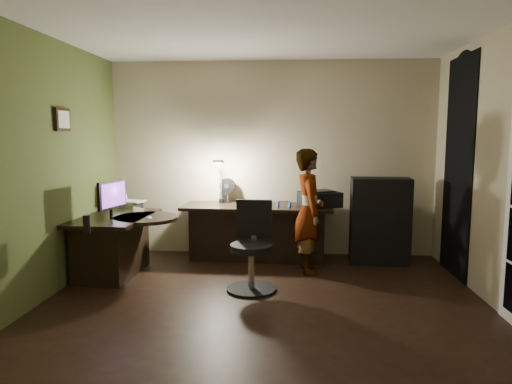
# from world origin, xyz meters

# --- Properties ---
(floor) EXTENTS (4.50, 4.00, 0.01)m
(floor) POSITION_xyz_m (0.00, 0.00, -0.01)
(floor) COLOR black
(floor) RESTS_ON ground
(ceiling) EXTENTS (4.50, 4.00, 0.01)m
(ceiling) POSITION_xyz_m (0.00, 0.00, 2.71)
(ceiling) COLOR silver
(ceiling) RESTS_ON floor
(wall_back) EXTENTS (4.50, 0.01, 2.70)m
(wall_back) POSITION_xyz_m (0.00, 2.00, 1.35)
(wall_back) COLOR tan
(wall_back) RESTS_ON floor
(wall_front) EXTENTS (4.50, 0.01, 2.70)m
(wall_front) POSITION_xyz_m (0.00, -2.00, 1.35)
(wall_front) COLOR tan
(wall_front) RESTS_ON floor
(wall_left) EXTENTS (0.01, 4.00, 2.70)m
(wall_left) POSITION_xyz_m (-2.25, 0.00, 1.35)
(wall_left) COLOR tan
(wall_left) RESTS_ON floor
(wall_right) EXTENTS (0.01, 4.00, 2.70)m
(wall_right) POSITION_xyz_m (2.25, 0.00, 1.35)
(wall_right) COLOR tan
(wall_right) RESTS_ON floor
(green_wall_overlay) EXTENTS (0.00, 4.00, 2.70)m
(green_wall_overlay) POSITION_xyz_m (-2.24, 0.00, 1.35)
(green_wall_overlay) COLOR #485827
(green_wall_overlay) RESTS_ON floor
(arched_doorway) EXTENTS (0.01, 0.90, 2.60)m
(arched_doorway) POSITION_xyz_m (2.24, 1.15, 1.30)
(arched_doorway) COLOR black
(arched_doorway) RESTS_ON floor
(framed_picture) EXTENTS (0.04, 0.30, 0.25)m
(framed_picture) POSITION_xyz_m (-2.22, 0.45, 1.85)
(framed_picture) COLOR black
(framed_picture) RESTS_ON wall_left
(desk_left) EXTENTS (0.81, 1.27, 0.72)m
(desk_left) POSITION_xyz_m (-1.83, 0.85, 0.36)
(desk_left) COLOR black
(desk_left) RESTS_ON floor
(desk_right) EXTENTS (2.02, 0.78, 0.75)m
(desk_right) POSITION_xyz_m (-0.17, 1.63, 0.37)
(desk_right) COLOR black
(desk_right) RESTS_ON floor
(cabinet) EXTENTS (0.77, 0.41, 1.13)m
(cabinet) POSITION_xyz_m (1.44, 1.60, 0.56)
(cabinet) COLOR black
(cabinet) RESTS_ON floor
(laptop_stand) EXTENTS (0.30, 0.27, 0.10)m
(laptop_stand) POSITION_xyz_m (-1.84, 1.44, 0.75)
(laptop_stand) COLOR silver
(laptop_stand) RESTS_ON desk_left
(laptop) EXTENTS (0.42, 0.40, 0.25)m
(laptop) POSITION_xyz_m (-1.84, 1.44, 0.93)
(laptop) COLOR silver
(laptop) RESTS_ON laptop_stand
(monitor) EXTENTS (0.22, 0.51, 0.33)m
(monitor) POSITION_xyz_m (-1.81, 0.68, 0.87)
(monitor) COLOR black
(monitor) RESTS_ON desk_left
(mouse) EXTENTS (0.09, 0.11, 0.03)m
(mouse) POSITION_xyz_m (-1.38, 0.75, 0.72)
(mouse) COLOR silver
(mouse) RESTS_ON desk_left
(phone) EXTENTS (0.10, 0.14, 0.01)m
(phone) POSITION_xyz_m (-1.77, 0.77, 0.71)
(phone) COLOR black
(phone) RESTS_ON desk_left
(pen) EXTENTS (0.05, 0.13, 0.01)m
(pen) POSITION_xyz_m (-1.86, 0.60, 0.71)
(pen) COLOR black
(pen) RESTS_ON desk_left
(speaker) EXTENTS (0.08, 0.08, 0.18)m
(speaker) POSITION_xyz_m (-1.78, -0.03, 0.79)
(speaker) COLOR black
(speaker) RESTS_ON desk_left
(notepad) EXTENTS (0.23, 0.25, 0.01)m
(notepad) POSITION_xyz_m (-1.58, 0.40, 0.71)
(notepad) COLOR silver
(notepad) RESTS_ON desk_left
(desk_fan) EXTENTS (0.25, 0.18, 0.34)m
(desk_fan) POSITION_xyz_m (-0.60, 1.87, 0.92)
(desk_fan) COLOR black
(desk_fan) RESTS_ON desk_right
(headphones) EXTENTS (0.21, 0.13, 0.09)m
(headphones) POSITION_xyz_m (0.18, 1.50, 0.79)
(headphones) COLOR #244D9B
(headphones) RESTS_ON desk_right
(printer) EXTENTS (0.60, 0.54, 0.22)m
(printer) POSITION_xyz_m (0.65, 1.59, 0.85)
(printer) COLOR black
(printer) RESTS_ON desk_right
(desk_lamp) EXTENTS (0.24, 0.33, 0.64)m
(desk_lamp) POSITION_xyz_m (-0.69, 1.83, 1.07)
(desk_lamp) COLOR black
(desk_lamp) RESTS_ON desk_right
(office_chair) EXTENTS (0.58, 0.58, 0.97)m
(office_chair) POSITION_xyz_m (-0.15, 0.39, 0.48)
(office_chair) COLOR black
(office_chair) RESTS_ON floor
(person) EXTENTS (0.43, 0.59, 1.52)m
(person) POSITION_xyz_m (0.49, 1.14, 0.76)
(person) COLOR #D8A88C
(person) RESTS_ON floor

